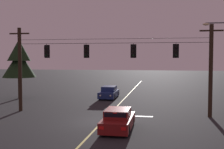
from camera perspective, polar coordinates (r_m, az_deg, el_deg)
ground_plane at (r=21.50m, az=-2.00°, el=-9.30°), size 180.00×180.00×0.00m
lane_centre_stripe at (r=30.49m, az=1.63°, el=-5.56°), size 0.14×60.00×0.01m
stop_bar_paint at (r=23.80m, az=3.88°, el=-8.07°), size 3.40×0.36×0.01m
signal_span_assembly at (r=24.22m, az=-0.41°, el=1.18°), size 17.84×0.32×7.29m
traffic_light_leftmost at (r=25.78m, az=-12.68°, el=4.43°), size 0.48×0.41×1.22m
traffic_light_left_inner at (r=24.64m, az=-5.09°, el=4.55°), size 0.48×0.41×1.22m
traffic_light_centre at (r=23.92m, az=4.16°, el=4.60°), size 0.48×0.41×1.22m
traffic_light_right_inner at (r=23.82m, az=12.36°, el=4.54°), size 0.48×0.41×1.22m
car_waiting_near_lane at (r=19.18m, az=1.18°, el=-8.86°), size 1.80×4.33×1.39m
car_oncoming_lead at (r=33.98m, az=-0.59°, el=-3.55°), size 1.80×4.42×1.39m
street_lamp_corner at (r=26.67m, az=20.80°, el=3.07°), size 2.11×0.30×7.77m
tree_verge_near at (r=35.17m, az=-17.64°, el=2.67°), size 3.79×3.79×6.80m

